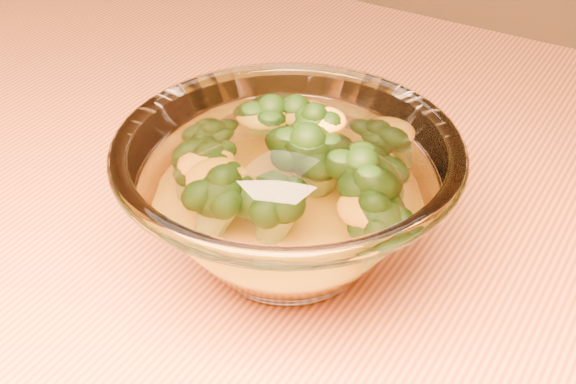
# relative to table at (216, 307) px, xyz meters

# --- Properties ---
(table) EXTENTS (1.20, 0.80, 0.75)m
(table) POSITION_rel_table_xyz_m (0.00, 0.00, 0.00)
(table) COLOR #CF703E
(table) RESTS_ON ground
(glass_bowl) EXTENTS (0.22, 0.22, 0.10)m
(glass_bowl) POSITION_rel_table_xyz_m (0.08, -0.02, 0.15)
(glass_bowl) COLOR white
(glass_bowl) RESTS_ON table
(cheese_sauce) EXTENTS (0.12, 0.12, 0.03)m
(cheese_sauce) POSITION_rel_table_xyz_m (0.08, -0.02, 0.13)
(cheese_sauce) COLOR #E8A413
(cheese_sauce) RESTS_ON glass_bowl
(broccoli_heap) EXTENTS (0.16, 0.14, 0.07)m
(broccoli_heap) POSITION_rel_table_xyz_m (0.08, -0.01, 0.16)
(broccoli_heap) COLOR black
(broccoli_heap) RESTS_ON cheese_sauce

